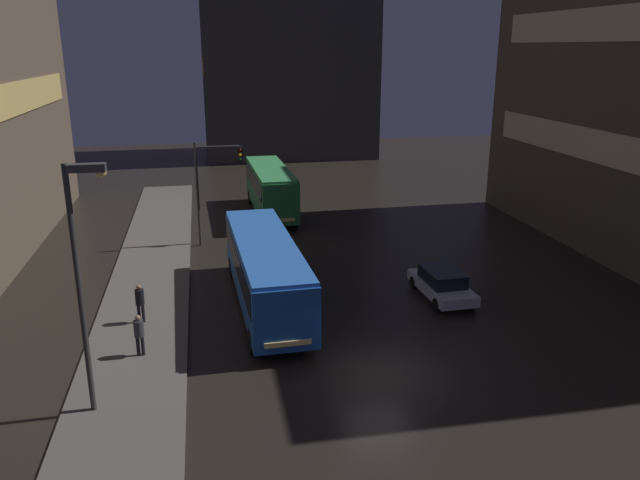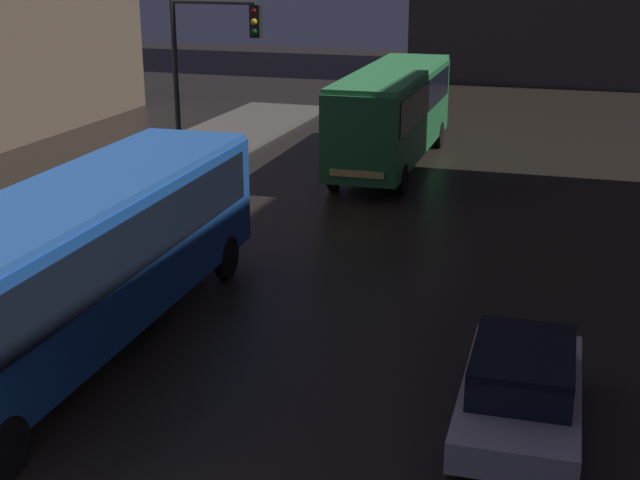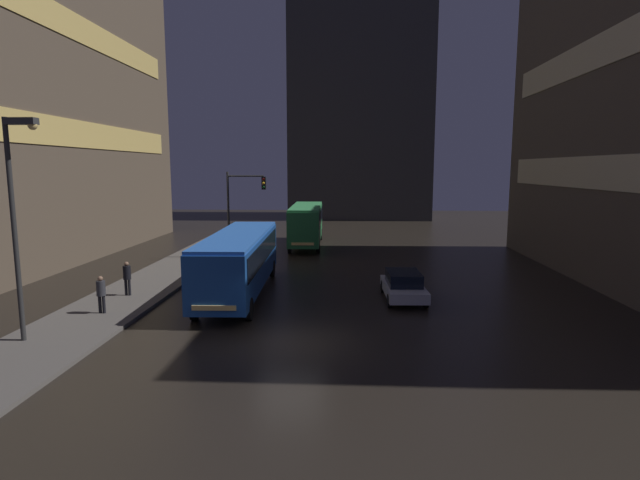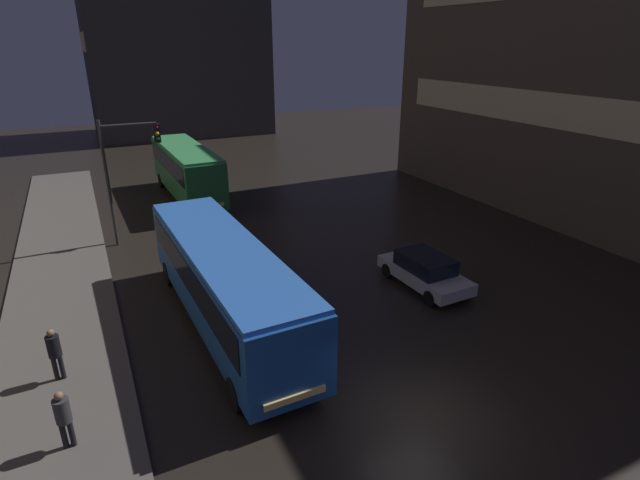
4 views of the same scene
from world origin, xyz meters
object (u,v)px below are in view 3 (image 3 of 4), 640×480
(bus_far, at_px, (306,221))
(pedestrian_mid, at_px, (127,275))
(pedestrian_near, at_px, (101,291))
(traffic_light_main, at_px, (241,201))
(bus_near, at_px, (239,257))
(street_lamp_sidewalk, at_px, (18,197))
(car_taxi, at_px, (403,285))

(bus_far, relative_size, pedestrian_mid, 5.94)
(bus_far, bearing_deg, pedestrian_near, 68.73)
(pedestrian_near, height_order, traffic_light_main, traffic_light_main)
(bus_far, xyz_separation_m, pedestrian_mid, (-7.63, -17.55, -0.94))
(bus_near, distance_m, traffic_light_main, 10.48)
(street_lamp_sidewalk, bearing_deg, bus_near, 50.89)
(pedestrian_near, bearing_deg, car_taxi, -89.40)
(bus_near, bearing_deg, street_lamp_sidewalk, 48.82)
(bus_near, relative_size, traffic_light_main, 1.87)
(street_lamp_sidewalk, bearing_deg, pedestrian_near, 74.63)
(bus_near, bearing_deg, pedestrian_mid, 8.28)
(pedestrian_near, relative_size, street_lamp_sidewalk, 0.21)
(car_taxi, height_order, pedestrian_near, pedestrian_near)
(car_taxi, bearing_deg, street_lamp_sidewalk, 23.91)
(pedestrian_near, relative_size, pedestrian_mid, 0.97)
(pedestrian_mid, distance_m, street_lamp_sidewalk, 8.03)
(car_taxi, relative_size, pedestrian_mid, 2.53)
(pedestrian_near, bearing_deg, pedestrian_mid, -10.11)
(pedestrian_near, height_order, street_lamp_sidewalk, street_lamp_sidewalk)
(pedestrian_mid, xyz_separation_m, street_lamp_sidewalk, (-0.77, -6.73, 4.33))
(car_taxi, bearing_deg, traffic_light_main, -47.74)
(pedestrian_mid, height_order, street_lamp_sidewalk, street_lamp_sidewalk)
(bus_far, relative_size, car_taxi, 2.35)
(car_taxi, height_order, street_lamp_sidewalk, street_lamp_sidewalk)
(traffic_light_main, xyz_separation_m, street_lamp_sidewalk, (-4.28, -17.77, 1.30))
(bus_far, bearing_deg, traffic_light_main, 56.12)
(car_taxi, xyz_separation_m, street_lamp_sidewalk, (-14.67, -7.21, 4.77))
(bus_far, distance_m, street_lamp_sidewalk, 25.91)
(car_taxi, distance_m, street_lamp_sidewalk, 17.03)
(bus_near, height_order, traffic_light_main, traffic_light_main)
(car_taxi, bearing_deg, bus_near, -5.83)
(bus_far, xyz_separation_m, pedestrian_near, (-7.41, -20.68, -0.97))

